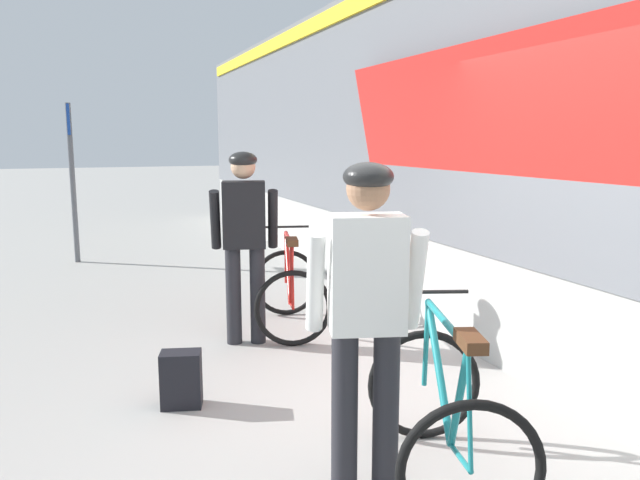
% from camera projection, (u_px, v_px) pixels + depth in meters
% --- Properties ---
extents(ground_plane, '(80.00, 80.00, 0.00)m').
position_uv_depth(ground_plane, '(413.00, 438.00, 3.90)').
color(ground_plane, '#A09E99').
extents(cyclist_near_in_white, '(0.66, 0.41, 1.76)m').
position_uv_depth(cyclist_near_in_white, '(367.00, 301.00, 3.15)').
color(cyclist_near_in_white, '#232328').
rests_on(cyclist_near_in_white, ground).
extents(cyclist_far_in_dark, '(0.66, 0.41, 1.76)m').
position_uv_depth(cyclist_far_in_dark, '(244.00, 231.00, 5.56)').
color(cyclist_far_in_dark, '#232328').
rests_on(cyclist_far_in_dark, ground).
extents(bicycle_near_teal, '(1.01, 1.24, 0.99)m').
position_uv_depth(bicycle_near_teal, '(445.00, 414.00, 3.33)').
color(bicycle_near_teal, black).
rests_on(bicycle_near_teal, ground).
extents(bicycle_far_red, '(0.95, 1.21, 0.99)m').
position_uv_depth(bicycle_far_red, '(289.00, 290.00, 6.06)').
color(bicycle_far_red, black).
rests_on(bicycle_far_red, ground).
extents(backpack_on_platform, '(0.32, 0.25, 0.40)m').
position_uv_depth(backpack_on_platform, '(181.00, 379.00, 4.34)').
color(backpack_on_platform, black).
rests_on(backpack_on_platform, ground).
extents(platform_sign_post, '(0.08, 0.70, 2.40)m').
position_uv_depth(platform_sign_post, '(71.00, 156.00, 9.21)').
color(platform_sign_post, '#595B60').
rests_on(platform_sign_post, ground).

